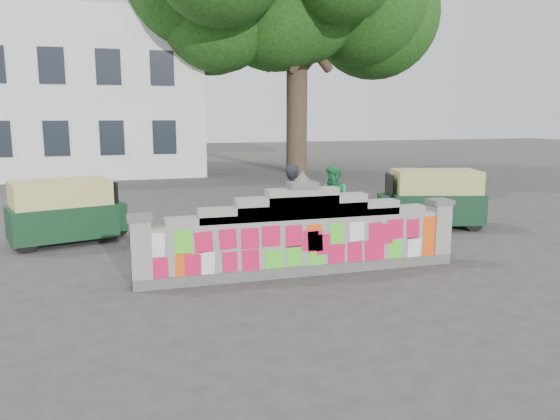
{
  "coord_description": "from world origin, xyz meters",
  "views": [
    {
      "loc": [
        -3.42,
        -9.68,
        3.06
      ],
      "look_at": [
        -0.14,
        1.0,
        1.1
      ],
      "focal_mm": 35.0,
      "sensor_mm": 36.0,
      "label": 1
    }
  ],
  "objects_px": {
    "cyclist_bike": "(294,231)",
    "rickshaw_right": "(432,198)",
    "rickshaw_left": "(65,211)",
    "pedestrian": "(334,201)",
    "cyclist_rider": "(294,216)"
  },
  "relations": [
    {
      "from": "pedestrian",
      "to": "cyclist_bike",
      "type": "bearing_deg",
      "value": -81.5
    },
    {
      "from": "rickshaw_left",
      "to": "cyclist_rider",
      "type": "bearing_deg",
      "value": -44.3
    },
    {
      "from": "cyclist_bike",
      "to": "rickshaw_right",
      "type": "distance_m",
      "value": 4.87
    },
    {
      "from": "rickshaw_right",
      "to": "rickshaw_left",
      "type": "bearing_deg",
      "value": 10.38
    },
    {
      "from": "cyclist_bike",
      "to": "cyclist_rider",
      "type": "height_order",
      "value": "cyclist_rider"
    },
    {
      "from": "cyclist_bike",
      "to": "rickshaw_left",
      "type": "height_order",
      "value": "rickshaw_left"
    },
    {
      "from": "pedestrian",
      "to": "rickshaw_left",
      "type": "xyz_separation_m",
      "value": [
        -6.45,
        1.21,
        -0.11
      ]
    },
    {
      "from": "cyclist_rider",
      "to": "rickshaw_left",
      "type": "xyz_separation_m",
      "value": [
        -4.9,
        2.62,
        -0.08
      ]
    },
    {
      "from": "cyclist_rider",
      "to": "rickshaw_right",
      "type": "xyz_separation_m",
      "value": [
        4.56,
        1.69,
        -0.05
      ]
    },
    {
      "from": "cyclist_rider",
      "to": "pedestrian",
      "type": "relative_size",
      "value": 0.97
    },
    {
      "from": "pedestrian",
      "to": "rickshaw_right",
      "type": "bearing_deg",
      "value": 61.5
    },
    {
      "from": "rickshaw_right",
      "to": "cyclist_bike",
      "type": "bearing_deg",
      "value": 36.39
    },
    {
      "from": "pedestrian",
      "to": "rickshaw_right",
      "type": "xyz_separation_m",
      "value": [
        3.01,
        0.28,
        -0.08
      ]
    },
    {
      "from": "pedestrian",
      "to": "rickshaw_right",
      "type": "distance_m",
      "value": 3.02
    },
    {
      "from": "pedestrian",
      "to": "rickshaw_left",
      "type": "height_order",
      "value": "pedestrian"
    }
  ]
}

